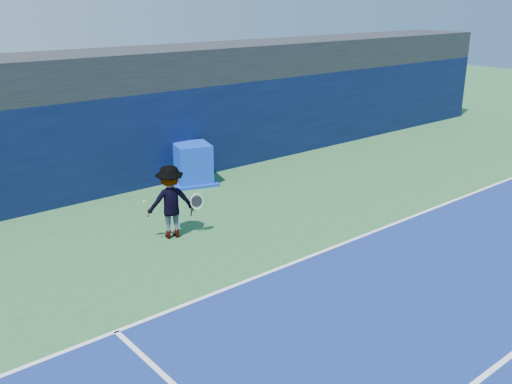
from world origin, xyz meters
TOP-DOWN VIEW (x-y plane):
  - ground at (0.00, 0.00)m, footprint 80.00×80.00m
  - baseline at (0.00, 3.00)m, footprint 24.00×0.10m
  - stadium_band at (0.00, 11.50)m, footprint 36.00×3.00m
  - back_wall_assembly at (-0.00, 10.50)m, footprint 36.00×1.03m
  - equipment_cart at (1.06, 9.50)m, footprint 1.72×1.72m
  - tennis_player at (-1.85, 6.12)m, footprint 1.45×1.07m
  - tennis_ball at (-2.61, 6.07)m, footprint 0.06×0.06m

SIDE VIEW (x-z plane):
  - ground at x=0.00m, z-range 0.00..0.00m
  - baseline at x=0.00m, z-range 0.01..0.01m
  - equipment_cart at x=1.06m, z-range -0.06..1.26m
  - tennis_player at x=-1.85m, z-range 0.00..1.89m
  - tennis_ball at x=-2.61m, z-range 1.11..1.17m
  - back_wall_assembly at x=0.00m, z-range 0.00..3.00m
  - stadium_band at x=0.00m, z-range 3.00..4.20m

